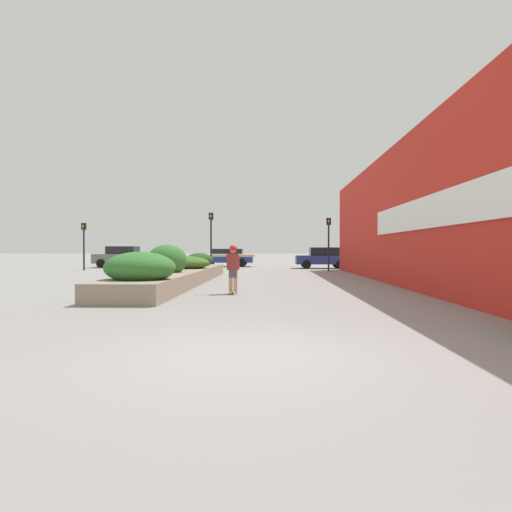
{
  "coord_description": "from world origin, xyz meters",
  "views": [
    {
      "loc": [
        0.3,
        -6.02,
        1.39
      ],
      "look_at": [
        -0.53,
        17.82,
        1.05
      ],
      "focal_mm": 32.0,
      "sensor_mm": 36.0,
      "label": 1
    }
  ],
  "objects_px": {
    "traffic_light_left": "(211,232)",
    "traffic_light_far_left": "(84,238)",
    "skateboard": "(233,292)",
    "car_leftmost": "(323,258)",
    "car_center_right": "(122,257)",
    "skateboarder": "(233,263)",
    "car_rightmost": "(226,257)",
    "traffic_light_right": "(329,235)",
    "car_center_left": "(413,256)"
  },
  "relations": [
    {
      "from": "car_center_right",
      "to": "traffic_light_left",
      "type": "height_order",
      "value": "traffic_light_left"
    },
    {
      "from": "car_center_left",
      "to": "traffic_light_far_left",
      "type": "relative_size",
      "value": 1.41
    },
    {
      "from": "car_center_right",
      "to": "traffic_light_far_left",
      "type": "distance_m",
      "value": 5.07
    },
    {
      "from": "car_center_right",
      "to": "traffic_light_left",
      "type": "xyz_separation_m",
      "value": [
        7.6,
        -5.06,
        1.71
      ]
    },
    {
      "from": "car_leftmost",
      "to": "car_center_right",
      "type": "height_order",
      "value": "car_center_right"
    },
    {
      "from": "skateboard",
      "to": "car_center_left",
      "type": "bearing_deg",
      "value": 66.95
    },
    {
      "from": "car_leftmost",
      "to": "car_center_left",
      "type": "distance_m",
      "value": 8.32
    },
    {
      "from": "skateboarder",
      "to": "traffic_light_left",
      "type": "distance_m",
      "value": 15.7
    },
    {
      "from": "car_rightmost",
      "to": "traffic_light_left",
      "type": "height_order",
      "value": "traffic_light_left"
    },
    {
      "from": "skateboard",
      "to": "car_center_left",
      "type": "relative_size",
      "value": 0.16
    },
    {
      "from": "car_rightmost",
      "to": "traffic_light_right",
      "type": "height_order",
      "value": "traffic_light_right"
    },
    {
      "from": "skateboarder",
      "to": "traffic_light_left",
      "type": "relative_size",
      "value": 0.38
    },
    {
      "from": "car_center_left",
      "to": "traffic_light_left",
      "type": "relative_size",
      "value": 1.18
    },
    {
      "from": "car_leftmost",
      "to": "traffic_light_far_left",
      "type": "height_order",
      "value": "traffic_light_far_left"
    },
    {
      "from": "skateboarder",
      "to": "traffic_light_far_left",
      "type": "relative_size",
      "value": 0.46
    },
    {
      "from": "car_center_right",
      "to": "skateboarder",
      "type": "bearing_deg",
      "value": -153.14
    },
    {
      "from": "skateboarder",
      "to": "car_rightmost",
      "type": "bearing_deg",
      "value": 102.09
    },
    {
      "from": "skateboard",
      "to": "car_rightmost",
      "type": "distance_m",
      "value": 22.75
    },
    {
      "from": "car_center_right",
      "to": "traffic_light_right",
      "type": "height_order",
      "value": "traffic_light_right"
    },
    {
      "from": "car_center_right",
      "to": "traffic_light_right",
      "type": "relative_size",
      "value": 1.15
    },
    {
      "from": "traffic_light_left",
      "to": "traffic_light_far_left",
      "type": "bearing_deg",
      "value": 178.28
    },
    {
      "from": "car_center_left",
      "to": "car_center_right",
      "type": "xyz_separation_m",
      "value": [
        -22.91,
        -2.35,
        -0.01
      ]
    },
    {
      "from": "skateboard",
      "to": "skateboarder",
      "type": "relative_size",
      "value": 0.51
    },
    {
      "from": "car_center_left",
      "to": "traffic_light_left",
      "type": "bearing_deg",
      "value": 115.83
    },
    {
      "from": "car_center_left",
      "to": "skateboarder",
      "type": "bearing_deg",
      "value": 151.15
    },
    {
      "from": "car_leftmost",
      "to": "traffic_light_right",
      "type": "distance_m",
      "value": 4.54
    },
    {
      "from": "traffic_light_left",
      "to": "traffic_light_right",
      "type": "relative_size",
      "value": 1.11
    },
    {
      "from": "skateboard",
      "to": "traffic_light_left",
      "type": "distance_m",
      "value": 15.82
    },
    {
      "from": "car_leftmost",
      "to": "traffic_light_left",
      "type": "distance_m",
      "value": 8.87
    },
    {
      "from": "car_rightmost",
      "to": "traffic_light_far_left",
      "type": "relative_size",
      "value": 1.41
    },
    {
      "from": "car_center_left",
      "to": "traffic_light_right",
      "type": "distance_m",
      "value": 10.95
    },
    {
      "from": "skateboarder",
      "to": "car_rightmost",
      "type": "height_order",
      "value": "skateboarder"
    },
    {
      "from": "car_rightmost",
      "to": "traffic_light_left",
      "type": "xyz_separation_m",
      "value": [
        -0.27,
        -7.22,
        1.79
      ]
    },
    {
      "from": "car_center_right",
      "to": "traffic_light_far_left",
      "type": "xyz_separation_m",
      "value": [
        -0.94,
        -4.8,
        1.33
      ]
    },
    {
      "from": "skateboard",
      "to": "car_leftmost",
      "type": "relative_size",
      "value": 0.19
    },
    {
      "from": "skateboarder",
      "to": "traffic_light_left",
      "type": "bearing_deg",
      "value": 105.96
    },
    {
      "from": "car_rightmost",
      "to": "traffic_light_far_left",
      "type": "bearing_deg",
      "value": 128.36
    },
    {
      "from": "traffic_light_far_left",
      "to": "skateboarder",
      "type": "bearing_deg",
      "value": -54.17
    },
    {
      "from": "car_center_right",
      "to": "traffic_light_far_left",
      "type": "bearing_deg",
      "value": 168.95
    },
    {
      "from": "car_center_left",
      "to": "traffic_light_far_left",
      "type": "height_order",
      "value": "traffic_light_far_left"
    },
    {
      "from": "car_center_right",
      "to": "traffic_light_left",
      "type": "bearing_deg",
      "value": -123.67
    },
    {
      "from": "car_rightmost",
      "to": "traffic_light_far_left",
      "type": "height_order",
      "value": "traffic_light_far_left"
    },
    {
      "from": "car_leftmost",
      "to": "car_center_left",
      "type": "relative_size",
      "value": 0.86
    },
    {
      "from": "car_rightmost",
      "to": "traffic_light_left",
      "type": "bearing_deg",
      "value": 177.89
    },
    {
      "from": "car_leftmost",
      "to": "skateboarder",
      "type": "bearing_deg",
      "value": 165.69
    },
    {
      "from": "skateboard",
      "to": "car_leftmost",
      "type": "distance_m",
      "value": 20.04
    },
    {
      "from": "skateboard",
      "to": "car_center_left",
      "type": "height_order",
      "value": "car_center_left"
    },
    {
      "from": "skateboard",
      "to": "car_leftmost",
      "type": "xyz_separation_m",
      "value": [
        4.95,
        19.41,
        0.72
      ]
    },
    {
      "from": "skateboarder",
      "to": "traffic_light_far_left",
      "type": "xyz_separation_m",
      "value": [
        -11.29,
        15.64,
        1.21
      ]
    },
    {
      "from": "traffic_light_left",
      "to": "car_center_right",
      "type": "bearing_deg",
      "value": 146.33
    }
  ]
}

